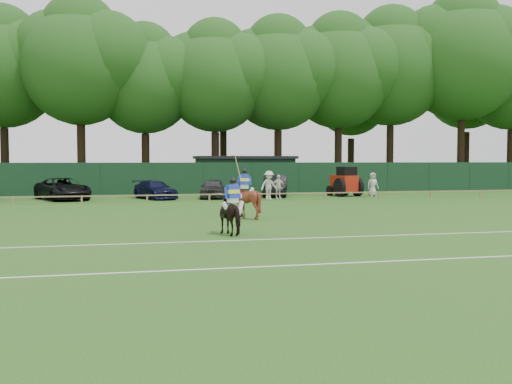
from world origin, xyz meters
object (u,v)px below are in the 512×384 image
object	(u,v)px
horse_chestnut	(244,200)
suv_black	(63,189)
spectator_mid	(278,187)
estate_black	(275,186)
sedan_navy	(155,190)
hatch_grey	(213,188)
spectator_left	(269,185)
utility_shed	(244,173)
tractor	(345,182)
horse_dark	(233,214)
spectator_right	(373,185)

from	to	relation	value
horse_chestnut	suv_black	bearing A→B (deg)	-50.47
horse_chestnut	spectator_mid	xyz separation A→B (m)	(5.26, 12.99, -0.03)
suv_black	spectator_mid	bearing A→B (deg)	-32.70
estate_black	horse_chestnut	bearing A→B (deg)	-92.85
sedan_navy	hatch_grey	bearing A→B (deg)	-24.77
horse_chestnut	sedan_navy	distance (m)	15.32
spectator_left	spectator_mid	world-z (taller)	spectator_left
utility_shed	suv_black	bearing A→B (deg)	-150.12
suv_black	tractor	distance (m)	20.20
hatch_grey	utility_shed	size ratio (longest dim) A/B	0.48
estate_black	spectator_left	xyz separation A→B (m)	(-1.32, -3.15, 0.17)
suv_black	spectator_left	xyz separation A→B (m)	(13.70, -2.66, 0.23)
suv_black	estate_black	distance (m)	15.03
sedan_navy	spectator_mid	world-z (taller)	spectator_mid
suv_black	spectator_left	distance (m)	13.96
tractor	spectator_mid	bearing A→B (deg)	-169.38
sedan_navy	hatch_grey	world-z (taller)	hatch_grey
suv_black	sedan_navy	world-z (taller)	suv_black
suv_black	tractor	xyz separation A→B (m)	(20.19, -0.37, 0.29)
estate_black	tractor	bearing A→B (deg)	8.04
hatch_grey	spectator_mid	world-z (taller)	spectator_mid
sedan_navy	estate_black	world-z (taller)	estate_black
spectator_mid	utility_shed	world-z (taller)	utility_shed
suv_black	horse_chestnut	bearing A→B (deg)	-82.43
spectator_left	spectator_mid	bearing A→B (deg)	1.96
spectator_left	hatch_grey	bearing A→B (deg)	134.29
horse_dark	horse_chestnut	xyz separation A→B (m)	(1.69, 5.68, 0.14)
utility_shed	tractor	world-z (taller)	utility_shed
horse_chestnut	hatch_grey	bearing A→B (deg)	-84.95
horse_dark	suv_black	size ratio (longest dim) A/B	0.32
horse_dark	spectator_right	size ratio (longest dim) A/B	0.97
sedan_navy	utility_shed	xyz separation A→B (m)	(8.26, 8.68, 0.90)
estate_black	horse_dark	bearing A→B (deg)	-91.90
horse_dark	estate_black	size ratio (longest dim) A/B	0.35
estate_black	spectator_left	world-z (taller)	spectator_left
spectator_right	utility_shed	distance (m)	12.28
horse_dark	tractor	distance (m)	24.33
estate_black	spectator_mid	distance (m)	2.98
sedan_navy	tractor	xyz separation A→B (m)	(14.05, 0.04, 0.40)
suv_black	tractor	bearing A→B (deg)	-24.16
horse_chestnut	spectator_left	world-z (taller)	spectator_left
spectator_left	horse_chestnut	bearing A→B (deg)	-125.65
tractor	estate_black	bearing A→B (deg)	161.63
horse_dark	spectator_mid	size ratio (longest dim) A/B	1.02
spectator_right	hatch_grey	bearing A→B (deg)	172.90
horse_chestnut	estate_black	xyz separation A→B (m)	(5.87, 15.91, -0.07)
hatch_grey	spectator_right	distance (m)	11.86
spectator_right	estate_black	bearing A→B (deg)	161.54
horse_dark	spectator_left	xyz separation A→B (m)	(6.23, 18.44, 0.25)
spectator_mid	hatch_grey	bearing A→B (deg)	149.33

